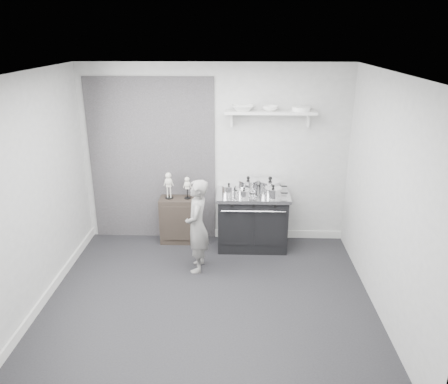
{
  "coord_description": "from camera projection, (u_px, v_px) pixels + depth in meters",
  "views": [
    {
      "loc": [
        0.33,
        -4.54,
        3.1
      ],
      "look_at": [
        0.17,
        0.95,
        1.07
      ],
      "focal_mm": 35.0,
      "sensor_mm": 36.0,
      "label": 1
    }
  ],
  "objects": [
    {
      "name": "pot_front_center",
      "position": [
        244.0,
        193.0,
        6.25
      ],
      "size": [
        0.28,
        0.19,
        0.15
      ],
      "color": "white",
      "rests_on": "stove"
    },
    {
      "name": "wall_shelf",
      "position": [
        270.0,
        113.0,
        6.2
      ],
      "size": [
        1.3,
        0.26,
        0.24
      ],
      "color": "silver",
      "rests_on": "room_shell"
    },
    {
      "name": "ground",
      "position": [
        208.0,
        300.0,
        5.35
      ],
      "size": [
        4.0,
        4.0,
        0.0
      ],
      "primitive_type": "plane",
      "color": "black",
      "rests_on": "ground"
    },
    {
      "name": "side_cabinet",
      "position": [
        179.0,
        220.0,
        6.75
      ],
      "size": [
        0.55,
        0.32,
        0.72
      ],
      "primitive_type": "cube",
      "color": "black",
      "rests_on": "ground"
    },
    {
      "name": "pot_back_right",
      "position": [
        270.0,
        185.0,
        6.48
      ],
      "size": [
        0.42,
        0.33,
        0.23
      ],
      "color": "white",
      "rests_on": "stove"
    },
    {
      "name": "child",
      "position": [
        197.0,
        226.0,
        5.84
      ],
      "size": [
        0.32,
        0.48,
        1.3
      ],
      "primitive_type": "imported",
      "rotation": [
        0.0,
        0.0,
        -1.6
      ],
      "color": "gray",
      "rests_on": "ground"
    },
    {
      "name": "room_shell",
      "position": [
        199.0,
        169.0,
        4.92
      ],
      "size": [
        4.02,
        3.62,
        2.71
      ],
      "color": "#A6A6A4",
      "rests_on": "ground"
    },
    {
      "name": "bowl_large",
      "position": [
        243.0,
        108.0,
        6.18
      ],
      "size": [
        0.32,
        0.32,
        0.08
      ],
      "primitive_type": "imported",
      "color": "white",
      "rests_on": "wall_shelf"
    },
    {
      "name": "skeleton_torso",
      "position": [
        187.0,
        186.0,
        6.55
      ],
      "size": [
        0.11,
        0.07,
        0.39
      ],
      "primitive_type": null,
      "color": "silver",
      "rests_on": "side_cabinet"
    },
    {
      "name": "stove",
      "position": [
        252.0,
        220.0,
        6.56
      ],
      "size": [
        1.07,
        0.67,
        0.86
      ],
      "color": "black",
      "rests_on": "ground"
    },
    {
      "name": "pot_front_left",
      "position": [
        229.0,
        190.0,
        6.34
      ],
      "size": [
        0.29,
        0.2,
        0.18
      ],
      "color": "white",
      "rests_on": "stove"
    },
    {
      "name": "pot_front_right",
      "position": [
        273.0,
        192.0,
        6.23
      ],
      "size": [
        0.34,
        0.25,
        0.19
      ],
      "color": "white",
      "rests_on": "stove"
    },
    {
      "name": "plate_stack",
      "position": [
        301.0,
        109.0,
        6.16
      ],
      "size": [
        0.26,
        0.26,
        0.06
      ],
      "primitive_type": "cylinder",
      "color": "white",
      "rests_on": "wall_shelf"
    },
    {
      "name": "skeleton_full",
      "position": [
        169.0,
        184.0,
        6.55
      ],
      "size": [
        0.13,
        0.08,
        0.47
      ],
      "primitive_type": null,
      "color": "silver",
      "rests_on": "side_cabinet"
    },
    {
      "name": "pot_back_left",
      "position": [
        248.0,
        185.0,
        6.49
      ],
      "size": [
        0.38,
        0.3,
        0.23
      ],
      "color": "white",
      "rests_on": "stove"
    },
    {
      "name": "bowl_small",
      "position": [
        270.0,
        108.0,
        6.17
      ],
      "size": [
        0.22,
        0.22,
        0.07
      ],
      "primitive_type": "imported",
      "color": "white",
      "rests_on": "wall_shelf"
    }
  ]
}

